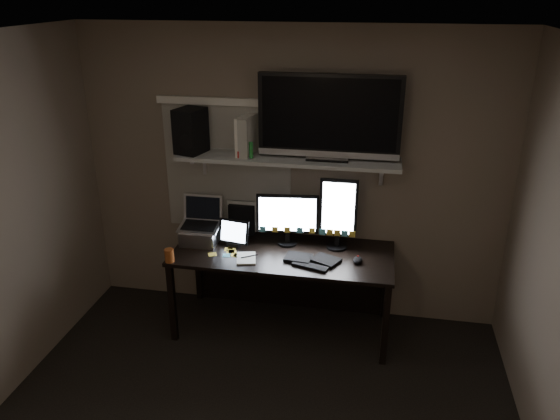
% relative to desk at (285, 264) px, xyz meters
% --- Properties ---
extents(ceiling, '(3.60, 3.60, 0.00)m').
position_rel_desk_xyz_m(ceiling, '(0.00, -1.55, 1.95)').
color(ceiling, silver).
rests_on(ceiling, back_wall).
extents(back_wall, '(3.60, 0.00, 3.60)m').
position_rel_desk_xyz_m(back_wall, '(0.00, 0.25, 0.70)').
color(back_wall, '#7A6757').
rests_on(back_wall, floor).
extents(window_blinds, '(1.10, 0.02, 1.10)m').
position_rel_desk_xyz_m(window_blinds, '(-0.55, 0.24, 0.75)').
color(window_blinds, '#B4AEA1').
rests_on(window_blinds, back_wall).
extents(desk, '(1.80, 0.75, 0.73)m').
position_rel_desk_xyz_m(desk, '(0.00, 0.00, 0.00)').
color(desk, black).
rests_on(desk, floor).
extents(wall_shelf, '(1.80, 0.35, 0.03)m').
position_rel_desk_xyz_m(wall_shelf, '(0.00, 0.08, 0.91)').
color(wall_shelf, '#ADADA8').
rests_on(wall_shelf, back_wall).
extents(monitor_landscape, '(0.52, 0.11, 0.45)m').
position_rel_desk_xyz_m(monitor_landscape, '(0.01, 0.03, 0.40)').
color(monitor_landscape, black).
rests_on(monitor_landscape, desk).
extents(monitor_portrait, '(0.31, 0.06, 0.61)m').
position_rel_desk_xyz_m(monitor_portrait, '(0.43, 0.04, 0.48)').
color(monitor_portrait, black).
rests_on(monitor_portrait, desk).
extents(keyboard, '(0.47, 0.29, 0.03)m').
position_rel_desk_xyz_m(keyboard, '(0.25, -0.23, 0.19)').
color(keyboard, black).
rests_on(keyboard, desk).
extents(mouse, '(0.08, 0.12, 0.04)m').
position_rel_desk_xyz_m(mouse, '(0.61, -0.19, 0.20)').
color(mouse, black).
rests_on(mouse, desk).
extents(notepad, '(0.19, 0.24, 0.01)m').
position_rel_desk_xyz_m(notepad, '(-0.27, -0.30, 0.18)').
color(notepad, beige).
rests_on(notepad, desk).
extents(tablet, '(0.28, 0.16, 0.23)m').
position_rel_desk_xyz_m(tablet, '(-0.42, -0.08, 0.29)').
color(tablet, black).
rests_on(tablet, desk).
extents(file_sorter, '(0.23, 0.11, 0.29)m').
position_rel_desk_xyz_m(file_sorter, '(-0.42, 0.19, 0.32)').
color(file_sorter, black).
rests_on(file_sorter, desk).
extents(laptop, '(0.34, 0.28, 0.38)m').
position_rel_desk_xyz_m(laptop, '(-0.72, -0.08, 0.37)').
color(laptop, silver).
rests_on(laptop, desk).
extents(cup, '(0.08, 0.08, 0.11)m').
position_rel_desk_xyz_m(cup, '(-0.85, -0.45, 0.23)').
color(cup, '#9B481C').
rests_on(cup, desk).
extents(sticky_notes, '(0.30, 0.23, 0.00)m').
position_rel_desk_xyz_m(sticky_notes, '(-0.48, -0.18, 0.18)').
color(sticky_notes, gold).
rests_on(sticky_notes, desk).
extents(tv, '(1.11, 0.20, 0.67)m').
position_rel_desk_xyz_m(tv, '(0.32, 0.10, 1.26)').
color(tv, black).
rests_on(tv, wall_shelf).
extents(game_console, '(0.13, 0.28, 0.31)m').
position_rel_desk_xyz_m(game_console, '(-0.34, 0.10, 1.08)').
color(game_console, silver).
rests_on(game_console, wall_shelf).
extents(speaker, '(0.26, 0.29, 0.36)m').
position_rel_desk_xyz_m(speaker, '(-0.80, 0.07, 1.11)').
color(speaker, black).
rests_on(speaker, wall_shelf).
extents(bottles, '(0.21, 0.07, 0.13)m').
position_rel_desk_xyz_m(bottles, '(-0.33, -0.01, 0.99)').
color(bottles, '#A50F0C').
rests_on(bottles, wall_shelf).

